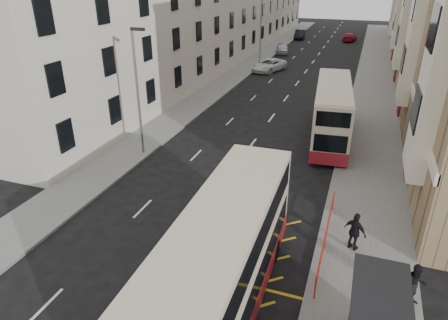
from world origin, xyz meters
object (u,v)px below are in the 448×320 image
at_px(street_lamp_far, 261,27).
at_px(pedestrian_mid, 415,285).
at_px(double_decker_rear, 332,112).
at_px(pedestrian_far, 355,232).
at_px(car_dark, 300,34).
at_px(double_decker_front, 222,266).
at_px(white_van, 269,65).
at_px(car_red, 350,37).
at_px(street_lamp_near, 138,86).
at_px(car_silver, 282,48).

relative_size(street_lamp_far, pedestrian_mid, 4.72).
height_order(street_lamp_far, double_decker_rear, street_lamp_far).
distance_m(double_decker_rear, pedestrian_far, 13.02).
xyz_separation_m(double_decker_rear, pedestrian_mid, (4.61, -15.31, -1.08)).
distance_m(pedestrian_far, car_dark, 60.55).
distance_m(double_decker_rear, car_dark, 47.59).
relative_size(pedestrian_mid, pedestrian_far, 0.96).
height_order(double_decker_front, white_van, double_decker_front).
bearing_deg(car_dark, car_red, -3.23).
distance_m(street_lamp_near, car_red, 54.52).
relative_size(double_decker_front, double_decker_rear, 1.06).
relative_size(street_lamp_near, car_red, 1.71).
xyz_separation_m(pedestrian_mid, white_van, (-13.92, 35.08, -0.26)).
relative_size(street_lamp_far, car_red, 1.71).
distance_m(white_van, car_silver, 11.82).
bearing_deg(street_lamp_far, street_lamp_near, -90.00).
bearing_deg(pedestrian_mid, pedestrian_far, 112.25).
height_order(double_decker_front, car_red, double_decker_front).
height_order(white_van, car_red, white_van).
height_order(pedestrian_mid, car_red, pedestrian_mid).
bearing_deg(pedestrian_mid, street_lamp_near, 133.39).
distance_m(pedestrian_mid, pedestrian_far, 3.38).
xyz_separation_m(white_van, car_silver, (-0.89, 11.79, 0.01)).
bearing_deg(double_decker_rear, double_decker_front, -100.83).
relative_size(street_lamp_far, double_decker_front, 0.73).
distance_m(street_lamp_near, street_lamp_far, 30.00).
distance_m(pedestrian_mid, car_red, 62.32).
bearing_deg(pedestrian_mid, double_decker_front, -175.29).
bearing_deg(car_red, white_van, 80.19).
bearing_deg(pedestrian_far, street_lamp_far, -38.96).
bearing_deg(double_decker_rear, pedestrian_far, -84.69).
bearing_deg(street_lamp_far, car_dark, 87.17).
bearing_deg(car_dark, pedestrian_far, -82.77).
xyz_separation_m(white_van, car_red, (7.74, 26.94, -0.06)).
distance_m(street_lamp_far, double_decker_rear, 25.96).
distance_m(double_decker_front, car_dark, 65.07).
bearing_deg(street_lamp_near, car_silver, 88.28).
bearing_deg(pedestrian_far, car_silver, -44.01).
height_order(street_lamp_near, street_lamp_far, same).
distance_m(pedestrian_mid, white_van, 37.74).
xyz_separation_m(double_decker_front, car_red, (0.16, 64.73, -1.54)).
bearing_deg(car_red, pedestrian_far, 100.04).
xyz_separation_m(street_lamp_near, pedestrian_mid, (15.96, -8.52, -3.64)).
bearing_deg(double_decker_front, pedestrian_mid, 21.96).
xyz_separation_m(car_silver, car_red, (8.63, 15.15, -0.07)).
distance_m(car_silver, car_red, 17.43).
relative_size(pedestrian_mid, car_dark, 0.36).
distance_m(double_decker_front, white_van, 38.58).
bearing_deg(pedestrian_far, pedestrian_mid, 160.87).
bearing_deg(pedestrian_mid, street_lamp_far, 94.00).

